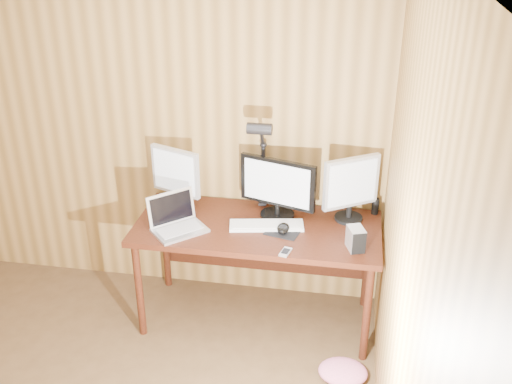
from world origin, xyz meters
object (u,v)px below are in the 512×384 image
(monitor_center, at_px, (278,188))
(mouse, at_px, (283,228))
(speaker, at_px, (375,206))
(monitor_right, at_px, (351,187))
(keyboard, at_px, (267,225))
(desk, at_px, (259,236))
(desk_lamp, at_px, (261,152))
(laptop, at_px, (176,221))
(phone, at_px, (286,252))
(hard_drive, at_px, (356,239))
(monitor_left, at_px, (176,176))

(monitor_center, height_order, mouse, monitor_center)
(speaker, bearing_deg, monitor_center, -167.18)
(monitor_right, bearing_deg, keyboard, 167.75)
(desk, xyz_separation_m, desk_lamp, (-0.01, 0.15, 0.55))
(keyboard, xyz_separation_m, speaker, (0.69, 0.30, 0.04))
(desk_lamp, bearing_deg, speaker, 24.32)
(laptop, bearing_deg, speaker, -24.45)
(monitor_right, height_order, speaker, monitor_right)
(monitor_center, bearing_deg, keyboard, -90.46)
(mouse, height_order, desk_lamp, desk_lamp)
(desk, relative_size, monitor_right, 3.61)
(monitor_right, bearing_deg, mouse, 177.78)
(phone, bearing_deg, desk_lamp, 128.14)
(desk, bearing_deg, monitor_right, 11.17)
(speaker, bearing_deg, phone, -131.73)
(monitor_right, relative_size, phone, 3.93)
(desk, xyz_separation_m, laptop, (-0.51, -0.20, 0.18))
(phone, distance_m, desk_lamp, 0.71)
(mouse, bearing_deg, hard_drive, -16.56)
(monitor_center, height_order, monitor_left, monitor_left)
(monitor_center, distance_m, monitor_right, 0.48)
(desk, height_order, monitor_center, monitor_center)
(desk, relative_size, mouse, 13.36)
(keyboard, height_order, desk_lamp, desk_lamp)
(monitor_right, distance_m, mouse, 0.52)
(monitor_left, bearing_deg, laptop, -53.61)
(monitor_center, height_order, phone, monitor_center)
(speaker, bearing_deg, desk, -163.41)
(monitor_center, bearing_deg, phone, -58.96)
(monitor_center, distance_m, keyboard, 0.26)
(desk, distance_m, laptop, 0.57)
(hard_drive, xyz_separation_m, phone, (-0.41, -0.12, -0.06))
(mouse, xyz_separation_m, phone, (0.05, -0.25, -0.02))
(desk_lamp, bearing_deg, monitor_center, -11.66)
(laptop, relative_size, mouse, 3.39)
(laptop, relative_size, speaker, 3.59)
(monitor_center, bearing_deg, monitor_left, -165.81)
(phone, bearing_deg, monitor_left, 163.25)
(desk, relative_size, keyboard, 3.22)
(monitor_center, distance_m, speaker, 0.68)
(monitor_right, distance_m, phone, 0.65)
(keyboard, relative_size, desk_lamp, 0.71)
(hard_drive, bearing_deg, phone, 176.20)
(monitor_right, relative_size, mouse, 3.71)
(desk, xyz_separation_m, monitor_center, (0.11, 0.08, 0.34))
(laptop, height_order, keyboard, laptop)
(mouse, xyz_separation_m, speaker, (0.58, 0.35, 0.03))
(phone, height_order, speaker, speaker)
(monitor_left, relative_size, monitor_right, 0.96)
(monitor_left, bearing_deg, monitor_center, 18.53)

